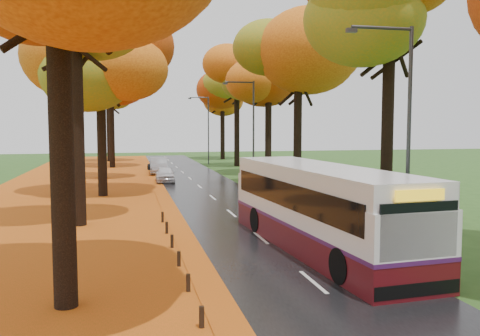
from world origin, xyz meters
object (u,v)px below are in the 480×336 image
object	(u,v)px
car_dark	(158,164)
car_silver	(159,166)
streetlamp_mid	(250,124)
car_white	(165,174)
streetlamp_far	(206,125)
streetlamp_near	(402,124)
bus	(319,206)

from	to	relation	value
car_dark	car_silver	bearing A→B (deg)	-77.93
streetlamp_mid	car_dark	bearing A→B (deg)	110.74
car_white	streetlamp_mid	bearing A→B (deg)	-28.83
streetlamp_far	car_white	xyz separation A→B (m)	(-6.26, -18.35, -4.04)
streetlamp_mid	car_white	xyz separation A→B (m)	(-6.26, 3.65, -4.04)
streetlamp_near	bus	size ratio (longest dim) A/B	0.67
car_dark	streetlamp_near	bearing A→B (deg)	-66.80
streetlamp_far	streetlamp_mid	bearing A→B (deg)	-90.00
car_white	car_dark	distance (m)	12.49
car_silver	bus	bearing A→B (deg)	-79.62
streetlamp_far	car_silver	bearing A→B (deg)	-119.57
streetlamp_mid	car_white	bearing A→B (deg)	149.75
streetlamp_near	car_silver	bearing A→B (deg)	100.83
streetlamp_far	bus	bearing A→B (deg)	-93.13
streetlamp_far	bus	world-z (taller)	streetlamp_far
streetlamp_far	car_silver	size ratio (longest dim) A/B	1.74
streetlamp_mid	car_white	world-z (taller)	streetlamp_mid
bus	car_dark	bearing A→B (deg)	91.43
car_silver	streetlamp_mid	bearing A→B (deg)	-56.89
streetlamp_mid	car_white	distance (m)	8.30
bus	car_white	size ratio (longest dim) A/B	3.21
car_silver	car_dark	bearing A→B (deg)	91.08
bus	car_silver	size ratio (longest dim) A/B	2.61
streetlamp_near	car_dark	distance (m)	38.85
streetlamp_near	bus	distance (m)	4.19
bus	car_silver	xyz separation A→B (m)	(-3.98, 31.19, -0.87)
streetlamp_near	streetlamp_far	world-z (taller)	same
bus	car_white	bearing A→B (deg)	94.84
streetlamp_mid	streetlamp_far	size ratio (longest dim) A/B	1.00
streetlamp_mid	car_silver	world-z (taller)	streetlamp_mid
bus	car_dark	world-z (taller)	bus
streetlamp_near	streetlamp_far	bearing A→B (deg)	90.00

